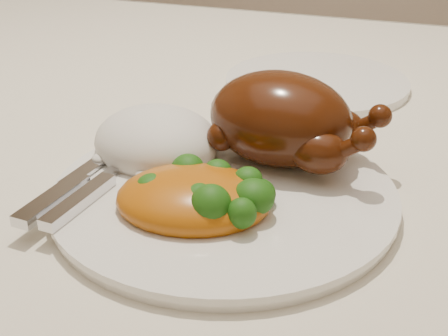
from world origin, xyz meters
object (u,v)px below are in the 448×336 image
(dinner_plate, at_px, (224,195))
(side_plate, at_px, (317,82))
(roast_chicken, at_px, (284,120))
(dining_table, at_px, (161,191))

(dinner_plate, relative_size, side_plate, 1.25)
(dinner_plate, relative_size, roast_chicken, 1.71)
(roast_chicken, bearing_deg, dining_table, 158.22)
(dining_table, height_order, dinner_plate, dinner_plate)
(dining_table, xyz_separation_m, side_plate, (0.15, 0.15, 0.11))
(dining_table, relative_size, side_plate, 7.00)
(dining_table, distance_m, dinner_plate, 0.24)
(dinner_plate, bearing_deg, dining_table, 129.95)
(dinner_plate, height_order, roast_chicken, roast_chicken)
(side_plate, bearing_deg, dining_table, -136.24)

